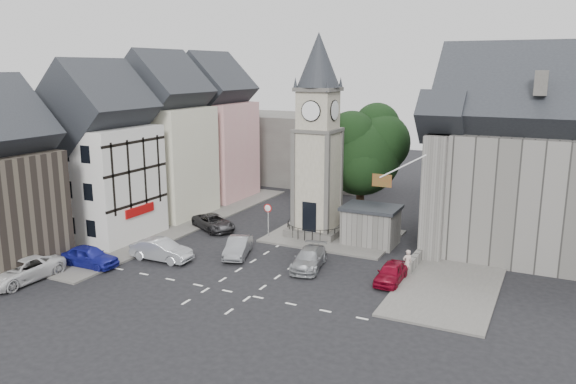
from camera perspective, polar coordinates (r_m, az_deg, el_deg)
The scene contains 24 objects.
ground at distance 39.90m, azimuth -1.69°, elevation -7.36°, with size 120.00×120.00×0.00m, color black.
pavement_west at distance 51.19m, azimuth -10.96°, elevation -2.98°, with size 6.00×30.00×0.14m, color #595651.
pavement_east at distance 43.64m, azimuth 17.62°, elevation -6.10°, with size 6.00×26.00×0.14m, color #595651.
central_island at distance 46.18m, azimuth 4.64°, elevation -4.48°, with size 10.00×8.00×0.16m, color #595651.
road_markings at distance 35.47m, azimuth -5.91°, elevation -10.03°, with size 20.00×8.00×0.01m, color silver.
clock_tower at distance 45.05m, azimuth 3.03°, elevation 5.58°, with size 4.86×4.86×16.25m.
stone_shelter at distance 44.26m, azimuth 8.41°, elevation -3.36°, with size 4.30×3.30×3.08m.
town_tree at distance 49.13m, azimuth 7.49°, elevation 4.73°, with size 7.20×7.20×10.80m.
warning_sign_post at distance 45.31m, azimuth -2.06°, elevation -2.22°, with size 0.70×0.19×2.85m.
terrace_pink at distance 59.65m, azimuth -7.73°, elevation 5.72°, with size 8.10×7.60×12.80m.
terrace_cream at distance 53.26m, azimuth -12.54°, elevation 4.71°, with size 8.10×7.60×12.80m.
terrace_tudor at distance 47.42m, azimuth -18.54°, elevation 2.93°, with size 8.10×7.60×12.00m.
backdrop_west at distance 68.59m, azimuth 0.39°, elevation 4.54°, with size 20.00×10.00×8.00m, color #4C4944.
east_building at distance 44.75m, azimuth 23.29°, elevation 2.11°, with size 14.40×11.40×12.60m.
east_boundary_wall at distance 45.85m, azimuth 14.59°, elevation -4.51°, with size 0.40×16.00×0.90m, color #5D5A55.
flagpole at distance 38.90m, azimuth 11.55°, elevation 2.55°, with size 3.68×0.10×2.74m.
car_west_blue at distance 41.60m, azimuth -19.56°, elevation -6.18°, with size 1.75×4.36×1.49m, color navy.
car_west_silver at distance 41.47m, azimuth -12.74°, elevation -5.78°, with size 1.61×4.63×1.52m, color #B1B4B9.
car_west_grey at distance 48.29m, azimuth -7.57°, elevation -3.08°, with size 2.17×4.70×1.31m, color #272729.
car_island_silver at distance 41.51m, azimuth -5.09°, elevation -5.58°, with size 1.47×4.23×1.39m, color gray.
car_island_east at distance 39.00m, azimuth 2.14°, elevation -6.80°, with size 1.87×4.61×1.34m, color gray.
car_east_red at distance 37.09m, azimuth 10.43°, elevation -8.08°, with size 1.54×3.82×1.30m, color maroon.
van_sw_white at distance 40.45m, azimuth -25.46°, elevation -7.19°, with size 2.54×5.51×1.53m, color silver.
pedestrian at distance 38.35m, azimuth 12.03°, elevation -7.04°, with size 0.66×0.43×1.81m, color #BDA99C.
Camera 1 is at (17.64, -33.10, 13.61)m, focal length 35.00 mm.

